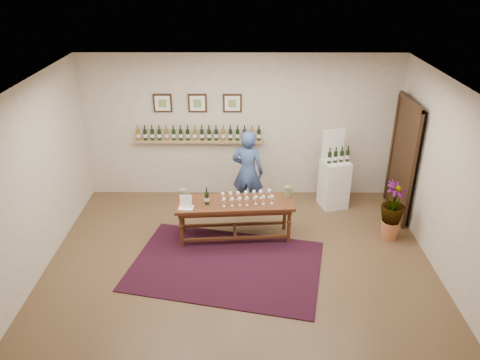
{
  "coord_description": "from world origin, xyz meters",
  "views": [
    {
      "loc": [
        0.03,
        -5.97,
        4.37
      ],
      "look_at": [
        0.0,
        0.8,
        1.1
      ],
      "focal_mm": 35.0,
      "sensor_mm": 36.0,
      "label": 1
    }
  ],
  "objects_px": {
    "potted_plant": "(392,211)",
    "tasting_table": "(235,207)",
    "person": "(248,172)",
    "display_pedestal": "(334,184)"
  },
  "relations": [
    {
      "from": "display_pedestal",
      "to": "potted_plant",
      "type": "bearing_deg",
      "value": -56.77
    },
    {
      "from": "potted_plant",
      "to": "display_pedestal",
      "type": "bearing_deg",
      "value": 123.23
    },
    {
      "from": "potted_plant",
      "to": "person",
      "type": "distance_m",
      "value": 2.59
    },
    {
      "from": "tasting_table",
      "to": "potted_plant",
      "type": "distance_m",
      "value": 2.62
    },
    {
      "from": "display_pedestal",
      "to": "potted_plant",
      "type": "distance_m",
      "value": 1.39
    },
    {
      "from": "potted_plant",
      "to": "person",
      "type": "relative_size",
      "value": 0.56
    },
    {
      "from": "tasting_table",
      "to": "display_pedestal",
      "type": "distance_m",
      "value": 2.19
    },
    {
      "from": "tasting_table",
      "to": "display_pedestal",
      "type": "xyz_separation_m",
      "value": [
        1.86,
        1.16,
        -0.12
      ]
    },
    {
      "from": "potted_plant",
      "to": "tasting_table",
      "type": "bearing_deg",
      "value": 179.8
    },
    {
      "from": "display_pedestal",
      "to": "person",
      "type": "distance_m",
      "value": 1.68
    }
  ]
}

